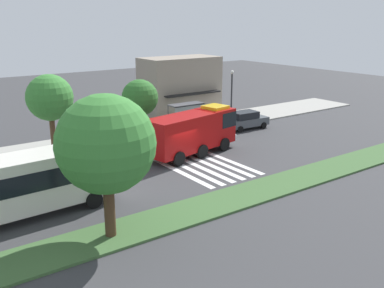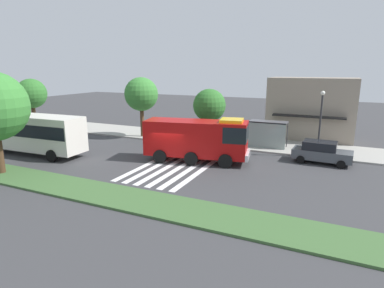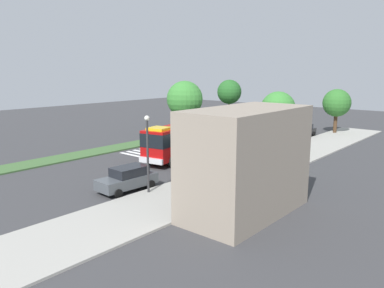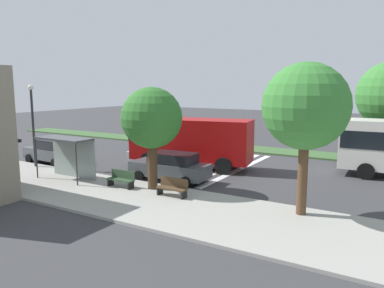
{
  "view_description": "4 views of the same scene",
  "coord_description": "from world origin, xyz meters",
  "px_view_note": "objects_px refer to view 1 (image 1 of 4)",
  "views": [
    {
      "loc": [
        -17.87,
        -26.27,
        10.69
      ],
      "look_at": [
        0.99,
        0.09,
        1.28
      ],
      "focal_mm": 40.8,
      "sensor_mm": 36.0,
      "label": 1
    },
    {
      "loc": [
        12.13,
        -21.94,
        7.48
      ],
      "look_at": [
        1.33,
        1.34,
        1.38
      ],
      "focal_mm": 29.94,
      "sensor_mm": 36.0,
      "label": 2
    },
    {
      "loc": [
        28.54,
        26.15,
        8.73
      ],
      "look_at": [
        -0.04,
        1.74,
        1.4
      ],
      "focal_mm": 35.6,
      "sensor_mm": 36.0,
      "label": 3
    },
    {
      "loc": [
        -11.4,
        22.93,
        5.58
      ],
      "look_at": [
        1.62,
        1.24,
        1.66
      ],
      "focal_mm": 35.26,
      "sensor_mm": 36.0,
      "label": 4
    }
  ],
  "objects_px": {
    "parked_car_east": "(246,120)",
    "street_lamp": "(232,93)",
    "transit_bus": "(16,183)",
    "bench_west_of_shelter": "(121,136)",
    "bench_near_shelter": "(153,130)",
    "parked_car_mid": "(157,136)",
    "median_tree_west": "(106,145)",
    "sidewalk_tree_west": "(50,98)",
    "bus_stop_shelter": "(188,111)",
    "sidewalk_tree_center": "(140,98)",
    "fire_truck": "(194,130)"
  },
  "relations": [
    {
      "from": "parked_car_east",
      "to": "street_lamp",
      "type": "relative_size",
      "value": 0.84
    },
    {
      "from": "transit_bus",
      "to": "bench_west_of_shelter",
      "type": "distance_m",
      "value": 15.82
    },
    {
      "from": "bench_near_shelter",
      "to": "parked_car_mid",
      "type": "bearing_deg",
      "value": -114.83
    },
    {
      "from": "street_lamp",
      "to": "median_tree_west",
      "type": "bearing_deg",
      "value": -144.42
    },
    {
      "from": "sidewalk_tree_west",
      "to": "bus_stop_shelter",
      "type": "bearing_deg",
      "value": 2.77
    },
    {
      "from": "parked_car_east",
      "to": "sidewalk_tree_center",
      "type": "bearing_deg",
      "value": 171.15
    },
    {
      "from": "street_lamp",
      "to": "sidewalk_tree_center",
      "type": "relative_size",
      "value": 1.02
    },
    {
      "from": "transit_bus",
      "to": "bus_stop_shelter",
      "type": "bearing_deg",
      "value": -152.98
    },
    {
      "from": "parked_car_mid",
      "to": "sidewalk_tree_west",
      "type": "xyz_separation_m",
      "value": [
        -8.23,
        2.2,
        3.83
      ]
    },
    {
      "from": "parked_car_mid",
      "to": "street_lamp",
      "type": "relative_size",
      "value": 0.87
    },
    {
      "from": "bus_stop_shelter",
      "to": "sidewalk_tree_center",
      "type": "height_order",
      "value": "sidewalk_tree_center"
    },
    {
      "from": "fire_truck",
      "to": "parked_car_mid",
      "type": "relative_size",
      "value": 1.82
    },
    {
      "from": "parked_car_mid",
      "to": "street_lamp",
      "type": "xyz_separation_m",
      "value": [
        9.92,
        1.8,
        2.55
      ]
    },
    {
      "from": "street_lamp",
      "to": "transit_bus",
      "type": "bearing_deg",
      "value": -157.71
    },
    {
      "from": "bus_stop_shelter",
      "to": "sidewalk_tree_center",
      "type": "distance_m",
      "value": 6.02
    },
    {
      "from": "street_lamp",
      "to": "parked_car_mid",
      "type": "bearing_deg",
      "value": -169.7
    },
    {
      "from": "bus_stop_shelter",
      "to": "street_lamp",
      "type": "distance_m",
      "value": 4.98
    },
    {
      "from": "parked_car_east",
      "to": "street_lamp",
      "type": "distance_m",
      "value": 3.13
    },
    {
      "from": "sidewalk_tree_center",
      "to": "median_tree_west",
      "type": "bearing_deg",
      "value": -124.04
    },
    {
      "from": "parked_car_east",
      "to": "bench_near_shelter",
      "type": "relative_size",
      "value": 2.88
    },
    {
      "from": "parked_car_east",
      "to": "transit_bus",
      "type": "bearing_deg",
      "value": -159.02
    },
    {
      "from": "parked_car_east",
      "to": "transit_bus",
      "type": "relative_size",
      "value": 0.41
    },
    {
      "from": "sidewalk_tree_west",
      "to": "median_tree_west",
      "type": "relative_size",
      "value": 0.89
    },
    {
      "from": "parked_car_mid",
      "to": "sidewalk_tree_center",
      "type": "bearing_deg",
      "value": 95.65
    },
    {
      "from": "parked_car_mid",
      "to": "sidewalk_tree_center",
      "type": "height_order",
      "value": "sidewalk_tree_center"
    },
    {
      "from": "sidewalk_tree_west",
      "to": "sidewalk_tree_center",
      "type": "relative_size",
      "value": 1.19
    },
    {
      "from": "bench_near_shelter",
      "to": "street_lamp",
      "type": "bearing_deg",
      "value": -6.81
    },
    {
      "from": "parked_car_east",
      "to": "parked_car_mid",
      "type": "bearing_deg",
      "value": -177.15
    },
    {
      "from": "sidewalk_tree_center",
      "to": "median_tree_west",
      "type": "distance_m",
      "value": 18.1
    },
    {
      "from": "sidewalk_tree_center",
      "to": "median_tree_west",
      "type": "xyz_separation_m",
      "value": [
        -10.12,
        -14.98,
        1.02
      ]
    },
    {
      "from": "bench_near_shelter",
      "to": "median_tree_west",
      "type": "distance_m",
      "value": 20.01
    },
    {
      "from": "transit_bus",
      "to": "bench_west_of_shelter",
      "type": "xyz_separation_m",
      "value": [
        11.58,
        10.67,
        -1.49
      ]
    },
    {
      "from": "bench_near_shelter",
      "to": "transit_bus",
      "type": "bearing_deg",
      "value": -144.43
    },
    {
      "from": "sidewalk_tree_west",
      "to": "transit_bus",
      "type": "bearing_deg",
      "value": -118.17
    },
    {
      "from": "median_tree_west",
      "to": "sidewalk_tree_west",
      "type": "bearing_deg",
      "value": 81.58
    },
    {
      "from": "bench_near_shelter",
      "to": "street_lamp",
      "type": "xyz_separation_m",
      "value": [
        8.61,
        -1.03,
        2.84
      ]
    },
    {
      "from": "parked_car_mid",
      "to": "sidewalk_tree_west",
      "type": "distance_m",
      "value": 9.35
    },
    {
      "from": "parked_car_mid",
      "to": "median_tree_west",
      "type": "relative_size",
      "value": 0.67
    },
    {
      "from": "parked_car_east",
      "to": "bus_stop_shelter",
      "type": "relative_size",
      "value": 1.31
    },
    {
      "from": "bus_stop_shelter",
      "to": "sidewalk_tree_center",
      "type": "bearing_deg",
      "value": -173.39
    },
    {
      "from": "parked_car_east",
      "to": "fire_truck",
      "type": "bearing_deg",
      "value": -154.51
    },
    {
      "from": "fire_truck",
      "to": "bench_west_of_shelter",
      "type": "xyz_separation_m",
      "value": [
        -3.29,
        6.61,
        -1.38
      ]
    },
    {
      "from": "parked_car_mid",
      "to": "sidewalk_tree_center",
      "type": "relative_size",
      "value": 0.89
    },
    {
      "from": "fire_truck",
      "to": "sidewalk_tree_west",
      "type": "height_order",
      "value": "sidewalk_tree_west"
    },
    {
      "from": "sidewalk_tree_west",
      "to": "bench_west_of_shelter",
      "type": "bearing_deg",
      "value": 5.78
    },
    {
      "from": "fire_truck",
      "to": "bus_stop_shelter",
      "type": "relative_size",
      "value": 2.5
    },
    {
      "from": "street_lamp",
      "to": "sidewalk_tree_west",
      "type": "bearing_deg",
      "value": 178.74
    },
    {
      "from": "bench_west_of_shelter",
      "to": "parked_car_mid",
      "type": "bearing_deg",
      "value": -54.33
    },
    {
      "from": "bench_near_shelter",
      "to": "street_lamp",
      "type": "height_order",
      "value": "street_lamp"
    },
    {
      "from": "parked_car_mid",
      "to": "sidewalk_tree_west",
      "type": "height_order",
      "value": "sidewalk_tree_west"
    }
  ]
}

